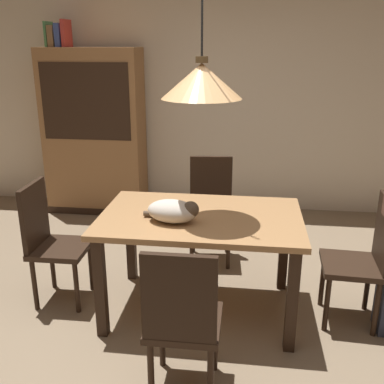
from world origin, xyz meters
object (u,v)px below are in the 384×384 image
dining_table (201,229)px  chair_far_back (211,204)px  chair_near_front (182,318)px  cat_sleeping (174,211)px  book_blue_wide (61,35)px  pendant_lamp (202,80)px  hutch_bookcase (95,135)px  book_brown_thick (54,36)px  chair_right_side (365,256)px  book_red_tall (66,33)px  book_green_slim (49,34)px  chair_left_side (50,238)px

dining_table → chair_far_back: chair_far_back is taller
chair_far_back → chair_near_front: bearing=-89.8°
cat_sleeping → book_blue_wide: book_blue_wide is taller
pendant_lamp → hutch_bookcase: bearing=126.2°
book_brown_thick → cat_sleeping: bearing=-52.0°
chair_right_side → book_blue_wide: bearing=145.5°
book_red_tall → hutch_bookcase: bearing=-0.4°
cat_sleeping → book_green_slim: book_green_slim is taller
chair_far_back → book_blue_wide: (-1.73, 1.08, 1.46)m
pendant_lamp → book_brown_thick: bearing=132.7°
book_green_slim → dining_table: bearing=-46.4°
dining_table → book_brown_thick: size_ratio=5.83×
chair_near_front → book_brown_thick: 3.67m
chair_left_side → book_green_slim: bearing=110.7°
chair_left_side → pendant_lamp: size_ratio=0.72×
book_brown_thick → book_red_tall: bearing=0.0°
chair_near_front → book_brown_thick: bearing=122.5°
cat_sleeping → chair_far_back: bearing=81.1°
chair_right_side → hutch_bookcase: hutch_bookcase is taller
hutch_bookcase → book_blue_wide: bearing=179.7°
chair_far_back → hutch_bookcase: bearing=142.9°
chair_left_side → book_brown_thick: book_brown_thick is taller
chair_near_front → book_green_slim: size_ratio=3.58×
chair_right_side → chair_near_front: 1.43m
chair_far_back → pendant_lamp: size_ratio=0.72×
hutch_bookcase → cat_sleeping: bearing=-58.9°
chair_far_back → book_red_tall: 2.48m
cat_sleeping → book_red_tall: book_red_tall is taller
cat_sleeping → pendant_lamp: size_ratio=0.30×
chair_right_side → pendant_lamp: size_ratio=0.72×
dining_table → chair_right_side: bearing=-0.2°
chair_right_side → book_green_slim: bearing=146.8°
dining_table → chair_far_back: bearing=90.4°
hutch_bookcase → dining_table: bearing=-53.8°
chair_left_side → book_brown_thick: size_ratio=3.88×
chair_right_side → book_brown_thick: size_ratio=3.88×
dining_table → hutch_bookcase: hutch_bookcase is taller
book_green_slim → hutch_bookcase: bearing=-0.2°
chair_far_back → chair_right_side: bearing=-37.9°
dining_table → book_brown_thick: 2.97m
dining_table → book_brown_thick: book_brown_thick is taller
book_green_slim → book_red_tall: size_ratio=0.93×
chair_far_back → cat_sleeping: bearing=-98.9°
book_red_tall → chair_far_back: bearing=-33.0°
chair_left_side → pendant_lamp: 1.61m
chair_right_side → book_red_tall: book_red_tall is taller
pendant_lamp → book_red_tall: 2.60m
pendant_lamp → book_blue_wide: pendant_lamp is taller
chair_near_front → chair_far_back: bearing=90.2°
chair_near_front → pendant_lamp: (-0.00, 0.88, 1.15)m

